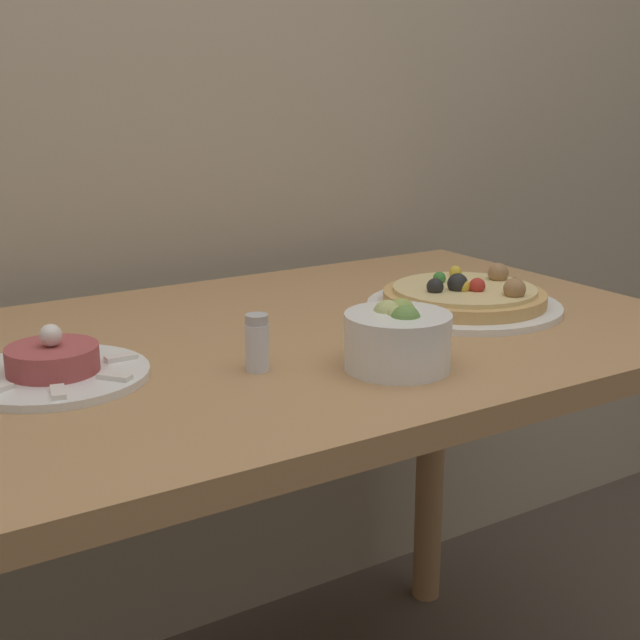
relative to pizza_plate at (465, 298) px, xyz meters
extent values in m
cube|color=#AD7F51|center=(-0.32, 0.03, -0.04)|extent=(1.21, 0.74, 0.03)
cylinder|color=#AD7F51|center=(0.23, 0.34, -0.42)|extent=(0.06, 0.06, 0.73)
cylinder|color=white|center=(0.00, 0.00, -0.01)|extent=(0.30, 0.30, 0.01)
cylinder|color=tan|center=(0.00, 0.00, 0.00)|extent=(0.25, 0.25, 0.02)
cylinder|color=#E0C684|center=(0.00, 0.00, 0.01)|extent=(0.22, 0.22, 0.01)
sphere|color=gold|center=(0.04, 0.07, 0.02)|extent=(0.02, 0.02, 0.02)
sphere|color=#997047|center=(0.02, -0.08, 0.03)|extent=(0.03, 0.03, 0.03)
sphere|color=black|center=(-0.02, -0.01, 0.03)|extent=(0.03, 0.03, 0.03)
sphere|color=#997047|center=(0.08, 0.01, 0.03)|extent=(0.03, 0.03, 0.03)
sphere|color=gold|center=(-0.02, -0.01, 0.02)|extent=(0.02, 0.02, 0.02)
sphere|color=#387F33|center=(-0.01, 0.05, 0.02)|extent=(0.02, 0.02, 0.02)
sphere|color=#B22D23|center=(0.00, -0.03, 0.03)|extent=(0.02, 0.02, 0.02)
sphere|color=black|center=(0.06, -0.04, 0.02)|extent=(0.02, 0.02, 0.02)
sphere|color=black|center=(-0.06, 0.00, 0.03)|extent=(0.03, 0.03, 0.03)
cylinder|color=white|center=(-0.64, 0.02, -0.01)|extent=(0.23, 0.23, 0.01)
cylinder|color=#A84747|center=(-0.64, 0.02, 0.01)|extent=(0.11, 0.11, 0.03)
sphere|color=silver|center=(-0.64, 0.02, 0.04)|extent=(0.03, 0.03, 0.03)
cube|color=white|center=(-0.55, 0.02, 0.00)|extent=(0.04, 0.02, 0.01)
cube|color=white|center=(-0.59, 0.08, 0.00)|extent=(0.04, 0.04, 0.01)
cube|color=white|center=(-0.66, 0.10, 0.00)|extent=(0.02, 0.04, 0.01)
cube|color=white|center=(-0.66, -0.07, 0.00)|extent=(0.02, 0.04, 0.01)
cube|color=white|center=(-0.59, -0.05, 0.00)|extent=(0.04, 0.04, 0.01)
cylinder|color=white|center=(-0.26, -0.17, 0.02)|extent=(0.13, 0.13, 0.07)
sphere|color=#B7BC70|center=(-0.26, -0.17, 0.05)|extent=(0.03, 0.03, 0.03)
sphere|color=#B7BC70|center=(-0.27, -0.15, 0.05)|extent=(0.04, 0.04, 0.04)
sphere|color=#668E42|center=(-0.26, -0.19, 0.05)|extent=(0.04, 0.04, 0.04)
sphere|color=#8EA34C|center=(-0.24, -0.15, 0.05)|extent=(0.04, 0.04, 0.04)
cylinder|color=silver|center=(-0.41, -0.09, 0.01)|extent=(0.03, 0.03, 0.06)
cylinder|color=#B2B2B7|center=(-0.41, -0.09, 0.05)|extent=(0.03, 0.03, 0.01)
camera|label=1|loc=(-0.91, -1.01, 0.34)|focal=50.00mm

